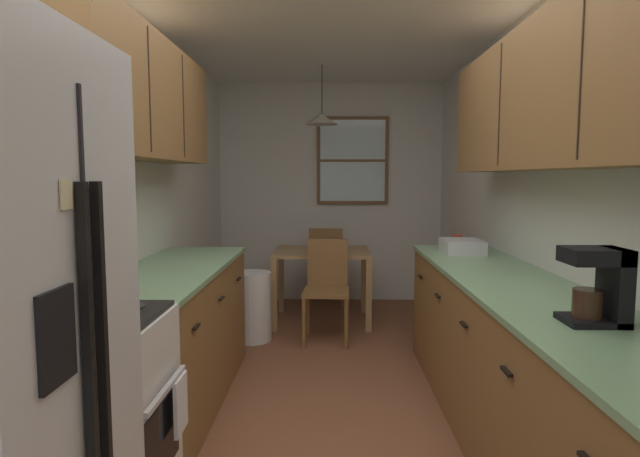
# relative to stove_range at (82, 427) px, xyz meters

# --- Properties ---
(ground_plane) EXTENTS (12.00, 12.00, 0.00)m
(ground_plane) POSITION_rel_stove_range_xyz_m (0.99, 1.60, -0.47)
(ground_plane) COLOR brown
(wall_left) EXTENTS (0.10, 9.00, 2.55)m
(wall_left) POSITION_rel_stove_range_xyz_m (-0.36, 1.60, 0.80)
(wall_left) COLOR silver
(wall_left) RESTS_ON ground
(wall_right) EXTENTS (0.10, 9.00, 2.55)m
(wall_right) POSITION_rel_stove_range_xyz_m (2.34, 1.60, 0.80)
(wall_right) COLOR silver
(wall_right) RESTS_ON ground
(wall_back) EXTENTS (4.40, 0.10, 2.55)m
(wall_back) POSITION_rel_stove_range_xyz_m (0.99, 4.25, 0.80)
(wall_back) COLOR silver
(wall_back) RESTS_ON ground
(ceiling_slab) EXTENTS (4.40, 9.00, 0.08)m
(ceiling_slab) POSITION_rel_stove_range_xyz_m (0.99, 1.60, 2.12)
(ceiling_slab) COLOR white
(stove_range) EXTENTS (0.66, 0.59, 1.10)m
(stove_range) POSITION_rel_stove_range_xyz_m (0.00, 0.00, 0.00)
(stove_range) COLOR white
(stove_range) RESTS_ON ground
(microwave_over_range) EXTENTS (0.39, 0.57, 0.33)m
(microwave_over_range) POSITION_rel_stove_range_xyz_m (-0.11, 0.00, 1.24)
(microwave_over_range) COLOR white
(counter_left) EXTENTS (0.64, 1.91, 0.90)m
(counter_left) POSITION_rel_stove_range_xyz_m (-0.01, 1.25, -0.02)
(counter_left) COLOR brown
(counter_left) RESTS_ON ground
(upper_cabinets_left) EXTENTS (0.33, 1.99, 0.72)m
(upper_cabinets_left) POSITION_rel_stove_range_xyz_m (-0.15, 1.20, 1.46)
(upper_cabinets_left) COLOR brown
(counter_right) EXTENTS (0.64, 3.32, 0.90)m
(counter_right) POSITION_rel_stove_range_xyz_m (1.99, 0.69, -0.02)
(counter_right) COLOR brown
(counter_right) RESTS_ON ground
(upper_cabinets_right) EXTENTS (0.33, 3.00, 0.76)m
(upper_cabinets_right) POSITION_rel_stove_range_xyz_m (2.13, 0.64, 1.41)
(upper_cabinets_right) COLOR brown
(dining_table) EXTENTS (0.95, 0.78, 0.73)m
(dining_table) POSITION_rel_stove_range_xyz_m (0.91, 3.24, 0.14)
(dining_table) COLOR #A87F51
(dining_table) RESTS_ON ground
(dining_chair_near) EXTENTS (0.42, 0.42, 0.90)m
(dining_chair_near) POSITION_rel_stove_range_xyz_m (0.96, 2.65, 0.03)
(dining_chair_near) COLOR brown
(dining_chair_near) RESTS_ON ground
(dining_chair_far) EXTENTS (0.41, 0.41, 0.90)m
(dining_chair_far) POSITION_rel_stove_range_xyz_m (0.95, 3.84, 0.03)
(dining_chair_far) COLOR brown
(dining_chair_far) RESTS_ON ground
(pendant_light) EXTENTS (0.32, 0.32, 0.57)m
(pendant_light) POSITION_rel_stove_range_xyz_m (0.91, 3.24, 1.56)
(pendant_light) COLOR black
(back_window) EXTENTS (0.83, 0.05, 1.02)m
(back_window) POSITION_rel_stove_range_xyz_m (1.25, 4.18, 1.18)
(back_window) COLOR brown
(trash_bin) EXTENTS (0.34, 0.34, 0.62)m
(trash_bin) POSITION_rel_stove_range_xyz_m (0.29, 2.61, -0.16)
(trash_bin) COLOR white
(trash_bin) RESTS_ON ground
(storage_canister) EXTENTS (0.10, 0.10, 0.21)m
(storage_canister) POSITION_rel_stove_range_xyz_m (-0.01, 0.53, 0.53)
(storage_canister) COLOR red
(storage_canister) RESTS_ON counter_left
(dish_towel) EXTENTS (0.02, 0.16, 0.24)m
(dish_towel) POSITION_rel_stove_range_xyz_m (0.35, 0.15, 0.03)
(dish_towel) COLOR white
(coffee_maker) EXTENTS (0.22, 0.18, 0.29)m
(coffee_maker) POSITION_rel_stove_range_xyz_m (2.02, 0.01, 0.58)
(coffee_maker) COLOR black
(coffee_maker) RESTS_ON counter_right
(mug_by_coffeemaker) EXTENTS (0.12, 0.08, 0.11)m
(mug_by_coffeemaker) POSITION_rel_stove_range_xyz_m (2.01, 2.21, 0.48)
(mug_by_coffeemaker) COLOR #BF3F33
(mug_by_coffeemaker) RESTS_ON counter_right
(dish_rack) EXTENTS (0.28, 0.34, 0.10)m
(dish_rack) POSITION_rel_stove_range_xyz_m (1.97, 1.89, 0.48)
(dish_rack) COLOR silver
(dish_rack) RESTS_ON counter_right
(table_serving_bowl) EXTENTS (0.22, 0.22, 0.06)m
(table_serving_bowl) POSITION_rel_stove_range_xyz_m (1.02, 3.17, 0.29)
(table_serving_bowl) COLOR silver
(table_serving_bowl) RESTS_ON dining_table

